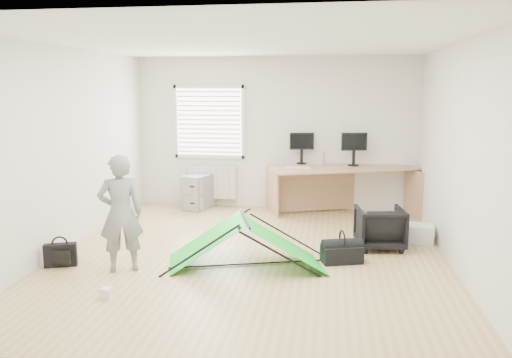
# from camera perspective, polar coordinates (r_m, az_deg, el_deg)

# --- Properties ---
(ground) EXTENTS (5.50, 5.50, 0.00)m
(ground) POSITION_cam_1_polar(r_m,az_deg,el_deg) (6.57, -0.52, -8.81)
(ground) COLOR tan
(ground) RESTS_ON ground
(back_wall) EXTENTS (5.00, 0.02, 2.70)m
(back_wall) POSITION_cam_1_polar(r_m,az_deg,el_deg) (8.97, 2.21, 5.20)
(back_wall) COLOR silver
(back_wall) RESTS_ON ground
(window) EXTENTS (1.20, 0.06, 1.20)m
(window) POSITION_cam_1_polar(r_m,az_deg,el_deg) (9.12, -5.38, 6.51)
(window) COLOR silver
(window) RESTS_ON back_wall
(radiator) EXTENTS (1.00, 0.12, 0.60)m
(radiator) POSITION_cam_1_polar(r_m,az_deg,el_deg) (9.22, -5.32, -0.34)
(radiator) COLOR silver
(radiator) RESTS_ON back_wall
(desk) EXTENTS (2.58, 1.61, 0.84)m
(desk) POSITION_cam_1_polar(r_m,az_deg,el_deg) (8.62, 9.93, -1.42)
(desk) COLOR tan
(desk) RESTS_ON ground
(filing_cabinet) EXTENTS (0.56, 0.64, 0.62)m
(filing_cabinet) POSITION_cam_1_polar(r_m,az_deg,el_deg) (9.07, -6.70, -1.46)
(filing_cabinet) COLOR gray
(filing_cabinet) RESTS_ON ground
(monitor_left) EXTENTS (0.43, 0.18, 0.40)m
(monitor_left) POSITION_cam_1_polar(r_m,az_deg,el_deg) (8.79, 5.25, 3.04)
(monitor_left) COLOR black
(monitor_left) RESTS_ON desk
(monitor_right) EXTENTS (0.45, 0.19, 0.42)m
(monitor_right) POSITION_cam_1_polar(r_m,az_deg,el_deg) (8.70, 11.11, 2.86)
(monitor_right) COLOR black
(monitor_right) RESTS_ON desk
(keyboard) EXTENTS (0.42, 0.18, 0.02)m
(keyboard) POSITION_cam_1_polar(r_m,az_deg,el_deg) (8.36, 4.84, 1.33)
(keyboard) COLOR beige
(keyboard) RESTS_ON desk
(thermos) EXTENTS (0.09, 0.09, 0.24)m
(thermos) POSITION_cam_1_polar(r_m,az_deg,el_deg) (8.66, 7.70, 2.33)
(thermos) COLOR #C26C84
(thermos) RESTS_ON desk
(office_chair) EXTENTS (0.69, 0.70, 0.57)m
(office_chair) POSITION_cam_1_polar(r_m,az_deg,el_deg) (7.02, 13.96, -5.41)
(office_chair) COLOR black
(office_chair) RESTS_ON ground
(person) EXTENTS (0.61, 0.53, 1.41)m
(person) POSITION_cam_1_polar(r_m,az_deg,el_deg) (6.09, -15.22, -3.81)
(person) COLOR gray
(person) RESTS_ON ground
(kite) EXTENTS (2.06, 1.35, 0.59)m
(kite) POSITION_cam_1_polar(r_m,az_deg,el_deg) (6.16, -1.23, -7.25)
(kite) COLOR green
(kite) RESTS_ON ground
(storage_crate) EXTENTS (0.49, 0.38, 0.25)m
(storage_crate) POSITION_cam_1_polar(r_m,az_deg,el_deg) (7.47, 17.88, -5.93)
(storage_crate) COLOR silver
(storage_crate) RESTS_ON ground
(tote_bag) EXTENTS (0.32, 0.18, 0.36)m
(tote_bag) POSITION_cam_1_polar(r_m,az_deg,el_deg) (9.28, -6.40, -2.00)
(tote_bag) COLOR teal
(tote_bag) RESTS_ON ground
(laptop_bag) EXTENTS (0.40, 0.24, 0.29)m
(laptop_bag) POSITION_cam_1_polar(r_m,az_deg,el_deg) (6.62, -21.45, -8.09)
(laptop_bag) COLOR black
(laptop_bag) RESTS_ON ground
(white_box) EXTENTS (0.11, 0.11, 0.11)m
(white_box) POSITION_cam_1_polar(r_m,az_deg,el_deg) (5.55, -16.74, -12.36)
(white_box) COLOR silver
(white_box) RESTS_ON ground
(duffel_bag) EXTENTS (0.55, 0.39, 0.22)m
(duffel_bag) POSITION_cam_1_polar(r_m,az_deg,el_deg) (6.41, 9.77, -8.45)
(duffel_bag) COLOR black
(duffel_bag) RESTS_ON ground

